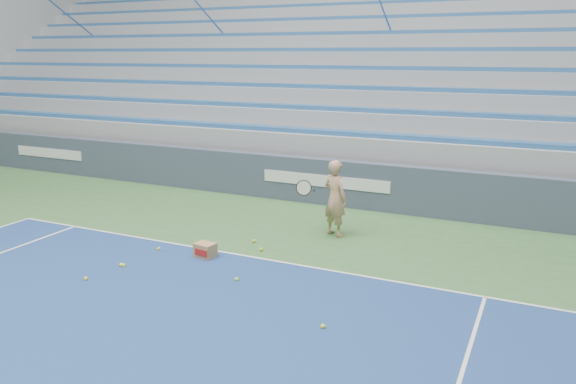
# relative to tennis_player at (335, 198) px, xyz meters

# --- Properties ---
(sponsor_barrier) EXTENTS (30.00, 0.32, 1.10)m
(sponsor_barrier) POSITION_rel_tennis_player_xyz_m (-1.02, 2.18, -0.22)
(sponsor_barrier) COLOR #3B465A
(sponsor_barrier) RESTS_ON ground
(bleachers) EXTENTS (31.00, 9.15, 7.30)m
(bleachers) POSITION_rel_tennis_player_xyz_m (-1.02, 7.90, 1.58)
(bleachers) COLOR #92969A
(bleachers) RESTS_ON ground
(tennis_player) EXTENTS (0.94, 0.90, 1.54)m
(tennis_player) POSITION_rel_tennis_player_xyz_m (0.00, 0.00, 0.00)
(tennis_player) COLOR tan
(tennis_player) RESTS_ON ground
(ball_box) EXTENTS (0.39, 0.33, 0.27)m
(ball_box) POSITION_rel_tennis_player_xyz_m (-1.64, -2.16, -0.64)
(ball_box) COLOR #9F7C4D
(ball_box) RESTS_ON ground
(tennis_ball_0) EXTENTS (0.07, 0.07, 0.07)m
(tennis_ball_0) POSITION_rel_tennis_player_xyz_m (-2.80, -3.87, -0.74)
(tennis_ball_0) COLOR yellow
(tennis_ball_0) RESTS_ON ground
(tennis_ball_1) EXTENTS (0.07, 0.07, 0.07)m
(tennis_ball_1) POSITION_rel_tennis_player_xyz_m (-2.70, -3.16, -0.74)
(tennis_ball_1) COLOR yellow
(tennis_ball_1) RESTS_ON ground
(tennis_ball_2) EXTENTS (0.07, 0.07, 0.07)m
(tennis_ball_2) POSITION_rel_tennis_player_xyz_m (-0.59, -2.86, -0.74)
(tennis_ball_2) COLOR yellow
(tennis_ball_2) RESTS_ON ground
(tennis_ball_3) EXTENTS (0.07, 0.07, 0.07)m
(tennis_ball_3) POSITION_rel_tennis_player_xyz_m (-2.63, -2.23, -0.74)
(tennis_ball_3) COLOR yellow
(tennis_ball_3) RESTS_ON ground
(tennis_ball_4) EXTENTS (0.07, 0.07, 0.07)m
(tennis_ball_4) POSITION_rel_tennis_player_xyz_m (-2.65, -3.16, -0.74)
(tennis_ball_4) COLOR yellow
(tennis_ball_4) RESTS_ON ground
(tennis_ball_5) EXTENTS (0.07, 0.07, 0.07)m
(tennis_ball_5) POSITION_rel_tennis_player_xyz_m (1.25, -3.75, -0.74)
(tennis_ball_5) COLOR yellow
(tennis_ball_5) RESTS_ON ground
(tennis_ball_6) EXTENTS (0.07, 0.07, 0.07)m
(tennis_ball_6) POSITION_rel_tennis_player_xyz_m (-0.89, -1.45, -0.74)
(tennis_ball_6) COLOR yellow
(tennis_ball_6) RESTS_ON ground
(tennis_ball_7) EXTENTS (0.07, 0.07, 0.07)m
(tennis_ball_7) POSITION_rel_tennis_player_xyz_m (-1.25, -1.08, -0.74)
(tennis_ball_7) COLOR yellow
(tennis_ball_7) RESTS_ON ground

